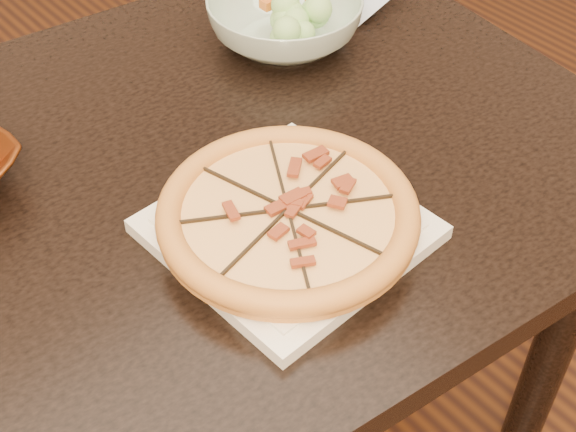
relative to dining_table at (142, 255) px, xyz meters
name	(u,v)px	position (x,y,z in m)	size (l,w,h in m)	color
dining_table	(142,255)	(0.00, 0.00, 0.00)	(1.36, 0.95, 0.75)	black
plate	(288,228)	(0.10, -0.18, 0.12)	(0.28, 0.28, 0.02)	silver
pizza	(288,213)	(0.10, -0.18, 0.15)	(0.30, 0.30, 0.03)	orange
salad_bowl	(285,20)	(0.36, 0.14, 0.15)	(0.23, 0.23, 0.07)	#ABC4AF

